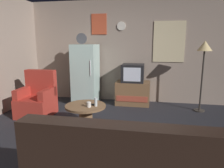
{
  "coord_description": "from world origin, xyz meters",
  "views": [
    {
      "loc": [
        0.69,
        -3.02,
        1.57
      ],
      "look_at": [
        -0.05,
        0.9,
        0.75
      ],
      "focal_mm": 33.24,
      "sensor_mm": 36.0,
      "label": 1
    }
  ],
  "objects_px": {
    "coffee_table": "(86,117)",
    "mug_ceramic_white": "(89,104)",
    "wine_glass": "(96,102)",
    "armchair": "(37,100)",
    "fridge": "(86,74)",
    "crt_tv": "(133,73)",
    "tv_stand": "(133,93)",
    "standing_lamp": "(204,51)",
    "remote_control": "(91,104)"
  },
  "relations": [
    {
      "from": "wine_glass",
      "to": "tv_stand",
      "type": "bearing_deg",
      "value": 74.24
    },
    {
      "from": "coffee_table",
      "to": "remote_control",
      "type": "bearing_deg",
      "value": 9.16
    },
    {
      "from": "wine_glass",
      "to": "mug_ceramic_white",
      "type": "xyz_separation_m",
      "value": [
        -0.11,
        -0.07,
        -0.03
      ]
    },
    {
      "from": "standing_lamp",
      "to": "mug_ceramic_white",
      "type": "distance_m",
      "value": 2.8
    },
    {
      "from": "coffee_table",
      "to": "mug_ceramic_white",
      "type": "bearing_deg",
      "value": -46.15
    },
    {
      "from": "crt_tv",
      "to": "mug_ceramic_white",
      "type": "height_order",
      "value": "crt_tv"
    },
    {
      "from": "crt_tv",
      "to": "wine_glass",
      "type": "height_order",
      "value": "crt_tv"
    },
    {
      "from": "mug_ceramic_white",
      "to": "armchair",
      "type": "bearing_deg",
      "value": 154.38
    },
    {
      "from": "mug_ceramic_white",
      "to": "coffee_table",
      "type": "bearing_deg",
      "value": 133.85
    },
    {
      "from": "remote_control",
      "to": "armchair",
      "type": "xyz_separation_m",
      "value": [
        -1.37,
        0.54,
        -0.14
      ]
    },
    {
      "from": "wine_glass",
      "to": "armchair",
      "type": "xyz_separation_m",
      "value": [
        -1.47,
        0.58,
        -0.2
      ]
    },
    {
      "from": "fridge",
      "to": "standing_lamp",
      "type": "relative_size",
      "value": 1.11
    },
    {
      "from": "crt_tv",
      "to": "remote_control",
      "type": "height_order",
      "value": "crt_tv"
    },
    {
      "from": "armchair",
      "to": "wine_glass",
      "type": "bearing_deg",
      "value": -21.7
    },
    {
      "from": "crt_tv",
      "to": "mug_ceramic_white",
      "type": "relative_size",
      "value": 6.0
    },
    {
      "from": "fridge",
      "to": "mug_ceramic_white",
      "type": "xyz_separation_m",
      "value": [
        0.6,
        -1.71,
        -0.25
      ]
    },
    {
      "from": "wine_glass",
      "to": "remote_control",
      "type": "xyz_separation_m",
      "value": [
        -0.09,
        0.05,
        -0.06
      ]
    },
    {
      "from": "coffee_table",
      "to": "mug_ceramic_white",
      "type": "relative_size",
      "value": 8.0
    },
    {
      "from": "fridge",
      "to": "tv_stand",
      "type": "distance_m",
      "value": 1.29
    },
    {
      "from": "tv_stand",
      "to": "mug_ceramic_white",
      "type": "height_order",
      "value": "tv_stand"
    },
    {
      "from": "fridge",
      "to": "wine_glass",
      "type": "relative_size",
      "value": 11.8
    },
    {
      "from": "standing_lamp",
      "to": "tv_stand",
      "type": "bearing_deg",
      "value": 170.57
    },
    {
      "from": "coffee_table",
      "to": "mug_ceramic_white",
      "type": "xyz_separation_m",
      "value": [
        0.09,
        -0.1,
        0.28
      ]
    },
    {
      "from": "coffee_table",
      "to": "tv_stand",
      "type": "bearing_deg",
      "value": 68.12
    },
    {
      "from": "coffee_table",
      "to": "remote_control",
      "type": "distance_m",
      "value": 0.26
    },
    {
      "from": "fridge",
      "to": "coffee_table",
      "type": "bearing_deg",
      "value": -72.52
    },
    {
      "from": "mug_ceramic_white",
      "to": "tv_stand",
      "type": "bearing_deg",
      "value": 71.77
    },
    {
      "from": "tv_stand",
      "to": "coffee_table",
      "type": "xyz_separation_m",
      "value": [
        -0.69,
        -1.73,
        -0.06
      ]
    },
    {
      "from": "fridge",
      "to": "armchair",
      "type": "distance_m",
      "value": 1.37
    },
    {
      "from": "crt_tv",
      "to": "armchair",
      "type": "relative_size",
      "value": 0.56
    },
    {
      "from": "standing_lamp",
      "to": "mug_ceramic_white",
      "type": "height_order",
      "value": "standing_lamp"
    },
    {
      "from": "tv_stand",
      "to": "armchair",
      "type": "height_order",
      "value": "armchair"
    },
    {
      "from": "mug_ceramic_white",
      "to": "armchair",
      "type": "distance_m",
      "value": 1.52
    },
    {
      "from": "fridge",
      "to": "crt_tv",
      "type": "height_order",
      "value": "fridge"
    },
    {
      "from": "crt_tv",
      "to": "mug_ceramic_white",
      "type": "distance_m",
      "value": 1.94
    },
    {
      "from": "standing_lamp",
      "to": "armchair",
      "type": "bearing_deg",
      "value": -165.44
    },
    {
      "from": "fridge",
      "to": "tv_stand",
      "type": "xyz_separation_m",
      "value": [
        1.2,
        0.11,
        -0.46
      ]
    },
    {
      "from": "remote_control",
      "to": "armchair",
      "type": "distance_m",
      "value": 1.48
    },
    {
      "from": "crt_tv",
      "to": "wine_glass",
      "type": "xyz_separation_m",
      "value": [
        -0.49,
        -1.76,
        -0.26
      ]
    },
    {
      "from": "coffee_table",
      "to": "armchair",
      "type": "xyz_separation_m",
      "value": [
        -1.27,
        0.56,
        0.11
      ]
    },
    {
      "from": "tv_stand",
      "to": "wine_glass",
      "type": "distance_m",
      "value": 1.84
    },
    {
      "from": "coffee_table",
      "to": "armchair",
      "type": "height_order",
      "value": "armchair"
    },
    {
      "from": "crt_tv",
      "to": "wine_glass",
      "type": "bearing_deg",
      "value": -105.51
    },
    {
      "from": "armchair",
      "to": "tv_stand",
      "type": "bearing_deg",
      "value": 30.9
    },
    {
      "from": "standing_lamp",
      "to": "coffee_table",
      "type": "distance_m",
      "value": 2.92
    },
    {
      "from": "crt_tv",
      "to": "standing_lamp",
      "type": "relative_size",
      "value": 0.34
    },
    {
      "from": "crt_tv",
      "to": "wine_glass",
      "type": "relative_size",
      "value": 3.6
    },
    {
      "from": "crt_tv",
      "to": "coffee_table",
      "type": "xyz_separation_m",
      "value": [
        -0.69,
        -1.73,
        -0.57
      ]
    },
    {
      "from": "mug_ceramic_white",
      "to": "remote_control",
      "type": "height_order",
      "value": "mug_ceramic_white"
    },
    {
      "from": "wine_glass",
      "to": "armchair",
      "type": "height_order",
      "value": "armchair"
    }
  ]
}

